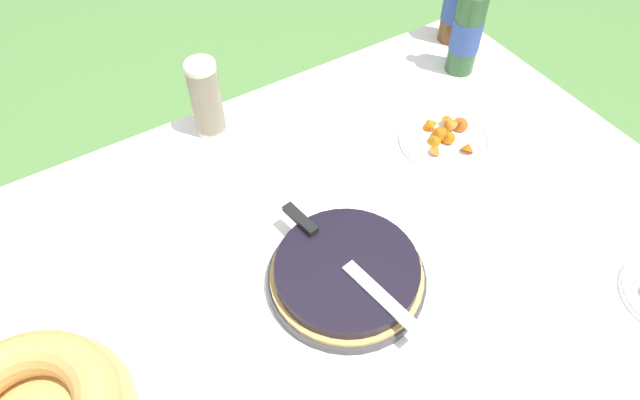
# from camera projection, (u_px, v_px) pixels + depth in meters

# --- Properties ---
(garden_table) EXTENTS (1.79, 1.23, 0.74)m
(garden_table) POSITION_uv_depth(u_px,v_px,m) (311.00, 316.00, 1.15)
(garden_table) COLOR brown
(garden_table) RESTS_ON ground_plane
(tablecloth) EXTENTS (1.80, 1.24, 0.10)m
(tablecloth) POSITION_uv_depth(u_px,v_px,m) (311.00, 304.00, 1.11)
(tablecloth) COLOR white
(tablecloth) RESTS_ON garden_table
(berry_tart) EXTENTS (0.31, 0.31, 0.06)m
(berry_tart) POSITION_uv_depth(u_px,v_px,m) (346.00, 274.00, 1.11)
(berry_tart) COLOR #38383D
(berry_tart) RESTS_ON tablecloth
(serving_knife) EXTENTS (0.08, 0.37, 0.01)m
(serving_knife) POSITION_uv_depth(u_px,v_px,m) (337.00, 254.00, 1.10)
(serving_knife) COLOR silver
(serving_knife) RESTS_ON berry_tart
(cup_stack) EXTENTS (0.07, 0.07, 0.20)m
(cup_stack) POSITION_uv_depth(u_px,v_px,m) (206.00, 99.00, 1.33)
(cup_stack) COLOR beige
(cup_stack) RESTS_ON tablecloth
(cider_bottle_green) EXTENTS (0.08, 0.08, 0.35)m
(cider_bottle_green) POSITION_uv_depth(u_px,v_px,m) (468.00, 27.00, 1.47)
(cider_bottle_green) COLOR #2D562D
(cider_bottle_green) RESTS_ON tablecloth
(snack_plate_right) EXTENTS (0.22, 0.22, 0.06)m
(snack_plate_right) POSITION_uv_depth(u_px,v_px,m) (445.00, 138.00, 1.37)
(snack_plate_right) COLOR white
(snack_plate_right) RESTS_ON tablecloth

